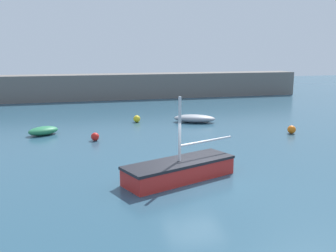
# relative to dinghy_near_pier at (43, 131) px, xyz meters

# --- Properties ---
(ground_plane) EXTENTS (120.00, 120.00, 0.20)m
(ground_plane) POSITION_rel_dinghy_near_pier_xyz_m (6.88, -11.00, -0.39)
(ground_plane) COLOR #284C60
(harbor_breakwater) EXTENTS (45.87, 3.28, 2.88)m
(harbor_breakwater) POSITION_rel_dinghy_near_pier_xyz_m (6.88, 18.37, 1.16)
(harbor_breakwater) COLOR #66605B
(harbor_breakwater) RESTS_ON ground_plane
(dinghy_near_pier) EXTENTS (2.33, 1.97, 0.57)m
(dinghy_near_pier) POSITION_rel_dinghy_near_pier_xyz_m (0.00, 0.00, 0.00)
(dinghy_near_pier) COLOR #287A4C
(dinghy_near_pier) RESTS_ON ground_plane
(rowboat_white_midwater) EXTENTS (3.54, 2.59, 0.61)m
(rowboat_white_midwater) POSITION_rel_dinghy_near_pier_xyz_m (11.23, 1.68, 0.02)
(rowboat_white_midwater) COLOR gray
(rowboat_white_midwater) RESTS_ON ground_plane
(sailboat_short_mast) EXTENTS (5.52, 3.32, 3.64)m
(sailboat_short_mast) POSITION_rel_dinghy_near_pier_xyz_m (6.28, -10.79, 0.15)
(sailboat_short_mast) COLOR red
(sailboat_short_mast) RESTS_ON ground_plane
(mooring_buoy_red) EXTENTS (0.51, 0.51, 0.51)m
(mooring_buoy_red) POSITION_rel_dinghy_near_pier_xyz_m (3.22, -2.54, -0.03)
(mooring_buoy_red) COLOR red
(mooring_buoy_red) RESTS_ON ground_plane
(mooring_buoy_yellow) EXTENTS (0.54, 0.54, 0.54)m
(mooring_buoy_yellow) POSITION_rel_dinghy_near_pier_xyz_m (6.86, 2.92, -0.01)
(mooring_buoy_yellow) COLOR yellow
(mooring_buoy_yellow) RESTS_ON ground_plane
(mooring_buoy_orange) EXTENTS (0.56, 0.56, 0.56)m
(mooring_buoy_orange) POSITION_rel_dinghy_near_pier_xyz_m (16.29, -3.88, -0.01)
(mooring_buoy_orange) COLOR orange
(mooring_buoy_orange) RESTS_ON ground_plane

